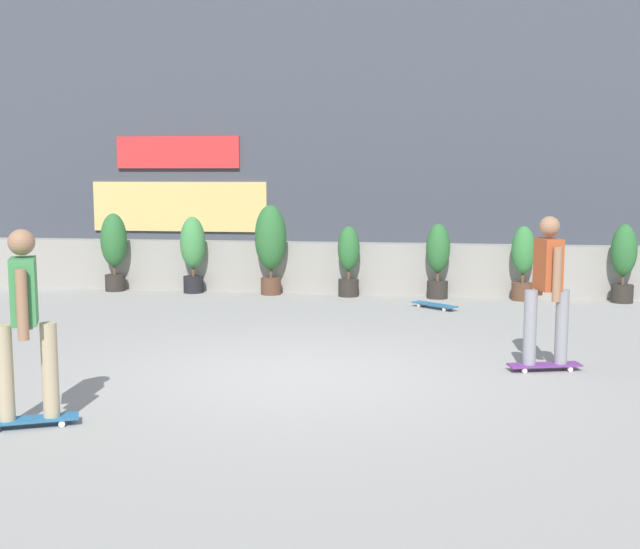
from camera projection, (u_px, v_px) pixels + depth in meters
ground_plane at (299, 375)px, 8.57m from camera, size 48.00×48.00×0.00m
planter_wall at (357, 268)px, 14.39m from camera, size 18.00×0.40×0.90m
building_backdrop at (376, 124)px, 17.96m from camera, size 20.00×2.08×6.50m
potted_plant_0 at (114, 247)px, 14.55m from camera, size 0.47×0.47×1.42m
potted_plant_1 at (193, 250)px, 14.34m from camera, size 0.45×0.45×1.37m
potted_plant_2 at (271, 242)px, 14.11m from camera, size 0.56×0.56×1.59m
potted_plant_3 at (349, 258)px, 13.94m from camera, size 0.38×0.38×1.23m
potted_plant_4 at (438, 257)px, 13.71m from camera, size 0.41×0.41×1.29m
potted_plant_5 at (523, 260)px, 13.50m from camera, size 0.40×0.40×1.26m
potted_plant_6 at (624, 259)px, 13.26m from camera, size 0.42×0.42×1.31m
skater_mid_plaza at (25, 319)px, 6.70m from camera, size 0.81×0.52×1.70m
skater_far_right at (547, 286)px, 8.64m from camera, size 0.82×0.54×1.70m
skateboard_near_camera at (435, 305)px, 12.73m from camera, size 0.75×0.66×0.08m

